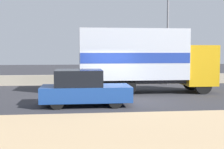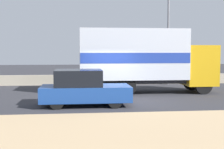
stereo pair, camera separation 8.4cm
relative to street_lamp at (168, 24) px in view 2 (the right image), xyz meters
The scene contains 6 objects.
ground_plane 9.43m from the street_lamp, 124.58° to the right, with size 80.00×80.00×0.00m, color #2D2D33.
dirt_shoulder_foreground 14.27m from the street_lamp, 110.50° to the right, with size 60.00×5.59×0.04m.
stone_wall_backdrop 6.20m from the street_lamp, behind, with size 60.00×0.35×0.70m.
street_lamp is the anchor object (origin of this frame).
box_truck 5.49m from the street_lamp, 123.02° to the right, with size 7.73×2.42×3.62m.
car_hatchback 10.75m from the street_lamp, 127.43° to the right, with size 3.91×1.81×1.59m.
Camera 2 is at (-1.63, -14.81, 2.42)m, focal length 50.00 mm.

